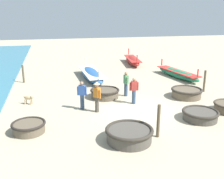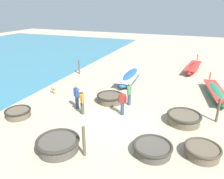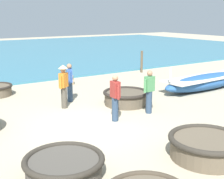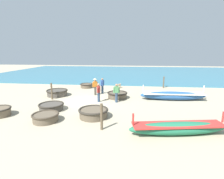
% 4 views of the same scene
% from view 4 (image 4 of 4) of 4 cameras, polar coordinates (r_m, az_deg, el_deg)
% --- Properties ---
extents(ground_plane, '(80.00, 80.00, 0.00)m').
position_cam_4_polar(ground_plane, '(15.16, -7.93, -3.72)').
color(ground_plane, tan).
extents(sea, '(28.00, 52.00, 0.10)m').
position_cam_4_polar(sea, '(35.53, 7.02, 5.49)').
color(sea, teal).
rests_on(sea, ground).
extents(coracle_nearest, '(2.00, 2.00, 0.59)m').
position_cam_4_polar(coracle_nearest, '(17.54, -17.48, -0.92)').
color(coracle_nearest, '#4C473F').
rests_on(coracle_nearest, ground).
extents(coracle_weathered, '(1.50, 1.50, 0.48)m').
position_cam_4_polar(coracle_weathered, '(20.72, -8.28, 1.30)').
color(coracle_weathered, brown).
rests_on(coracle_weathered, ground).
extents(coracle_upturned, '(1.92, 1.92, 0.58)m').
position_cam_4_polar(coracle_upturned, '(11.35, -6.09, -7.51)').
color(coracle_upturned, brown).
rests_on(coracle_upturned, ground).
extents(coracle_center, '(1.81, 1.81, 0.55)m').
position_cam_4_polar(coracle_center, '(15.90, 1.77, -1.74)').
color(coracle_center, brown).
rests_on(coracle_center, ground).
extents(coracle_tilted, '(1.60, 1.60, 0.50)m').
position_cam_4_polar(coracle_tilted, '(11.39, -20.89, -8.41)').
color(coracle_tilted, brown).
rests_on(coracle_tilted, ground).
extents(coracle_far_left, '(1.80, 1.80, 0.48)m').
position_cam_4_polar(coracle_far_left, '(13.42, -19.20, -5.23)').
color(coracle_far_left, '#4C473F').
rests_on(coracle_far_left, ground).
extents(long_boat_white_hull, '(1.58, 5.69, 1.29)m').
position_cam_4_polar(long_boat_white_hull, '(16.28, 19.20, -1.84)').
color(long_boat_white_hull, '#285693').
rests_on(long_boat_white_hull, ground).
extents(long_boat_red_hull, '(1.77, 5.11, 1.16)m').
position_cam_4_polar(long_boat_red_hull, '(9.68, 20.72, -11.67)').
color(long_boat_red_hull, '#237551').
rests_on(long_boat_red_hull, ground).
extents(fisherman_standing_right, '(0.53, 0.25, 1.57)m').
position_cam_4_polar(fisherman_standing_right, '(14.61, -4.39, -0.86)').
color(fisherman_standing_right, '#2D425B').
rests_on(fisherman_standing_right, ground).
extents(fisherman_standing_left, '(0.25, 0.53, 1.57)m').
position_cam_4_polar(fisherman_standing_left, '(14.45, 1.47, -0.98)').
color(fisherman_standing_left, '#2D425B').
rests_on(fisherman_standing_left, ground).
extents(fisherman_crouching, '(0.50, 0.33, 1.57)m').
position_cam_4_polar(fisherman_crouching, '(17.55, -3.16, 1.36)').
color(fisherman_crouching, '#2D425B').
rests_on(fisherman_crouching, ground).
extents(fisherman_with_hat, '(0.37, 0.45, 1.67)m').
position_cam_4_polar(fisherman_with_hat, '(16.95, -5.55, 1.35)').
color(fisherman_with_hat, '#4C473D').
rests_on(fisherman_with_hat, ground).
extents(dog, '(0.63, 0.41, 0.55)m').
position_cam_4_polar(dog, '(20.29, 2.41, 1.50)').
color(dog, tan).
rests_on(dog, ground).
extents(mooring_post_inland, '(0.14, 0.14, 1.34)m').
position_cam_4_polar(mooring_post_inland, '(21.19, 16.51, 2.28)').
color(mooring_post_inland, brown).
rests_on(mooring_post_inland, ground).
extents(mooring_post_shoreline, '(0.14, 0.14, 1.46)m').
position_cam_4_polar(mooring_post_shoreline, '(16.25, -19.10, -0.55)').
color(mooring_post_shoreline, brown).
rests_on(mooring_post_shoreline, ground).
extents(mooring_post_mid_beach, '(0.14, 0.14, 1.46)m').
position_cam_4_polar(mooring_post_mid_beach, '(9.45, -3.42, -8.90)').
color(mooring_post_mid_beach, brown).
rests_on(mooring_post_mid_beach, ground).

